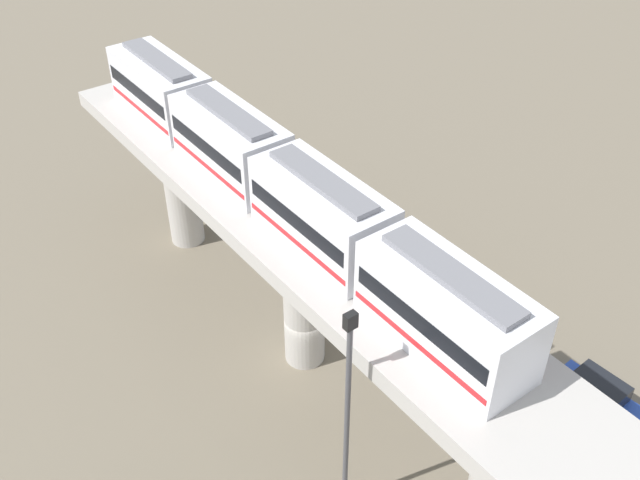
# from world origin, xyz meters

# --- Properties ---
(ground_plane) EXTENTS (120.00, 120.00, 0.00)m
(ground_plane) POSITION_xyz_m (0.00, 0.00, 0.00)
(ground_plane) COLOR #706654
(viaduct) EXTENTS (5.20, 35.80, 7.65)m
(viaduct) POSITION_xyz_m (0.00, 0.00, 5.98)
(viaduct) COLOR #B7B2AA
(viaduct) RESTS_ON ground
(train) EXTENTS (2.64, 27.45, 3.24)m
(train) POSITION_xyz_m (0.00, 2.13, 9.18)
(train) COLOR silver
(train) RESTS_ON viaduct
(parked_car_white) EXTENTS (2.48, 4.44, 1.76)m
(parked_car_white) POSITION_xyz_m (7.34, 1.17, 0.74)
(parked_car_white) COLOR white
(parked_car_white) RESTS_ON ground
(parked_car_blue) EXTENTS (2.02, 4.29, 1.76)m
(parked_car_blue) POSITION_xyz_m (8.40, -10.44, 0.74)
(parked_car_blue) COLOR #284CB7
(parked_car_blue) RESTS_ON ground
(signal_post) EXTENTS (0.44, 0.28, 10.25)m
(signal_post) POSITION_xyz_m (-3.40, -7.37, 5.65)
(signal_post) COLOR #4C4C51
(signal_post) RESTS_ON ground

